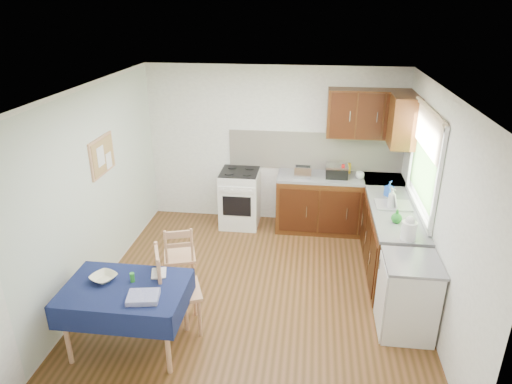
# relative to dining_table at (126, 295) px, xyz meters

# --- Properties ---
(floor) EXTENTS (4.20, 4.20, 0.00)m
(floor) POSITION_rel_dining_table_xyz_m (1.19, 1.16, -0.63)
(floor) COLOR #4B3114
(floor) RESTS_ON ground
(ceiling) EXTENTS (4.00, 4.20, 0.02)m
(ceiling) POSITION_rel_dining_table_xyz_m (1.19, 1.16, 1.87)
(ceiling) COLOR white
(ceiling) RESTS_ON wall_back
(wall_back) EXTENTS (4.00, 0.02, 2.50)m
(wall_back) POSITION_rel_dining_table_xyz_m (1.19, 3.26, 0.62)
(wall_back) COLOR white
(wall_back) RESTS_ON ground
(wall_front) EXTENTS (4.00, 0.02, 2.50)m
(wall_front) POSITION_rel_dining_table_xyz_m (1.19, -0.94, 0.62)
(wall_front) COLOR white
(wall_front) RESTS_ON ground
(wall_left) EXTENTS (0.02, 4.20, 2.50)m
(wall_left) POSITION_rel_dining_table_xyz_m (-0.81, 1.16, 0.62)
(wall_left) COLOR silver
(wall_left) RESTS_ON ground
(wall_right) EXTENTS (0.02, 4.20, 2.50)m
(wall_right) POSITION_rel_dining_table_xyz_m (3.19, 1.16, 0.62)
(wall_right) COLOR white
(wall_right) RESTS_ON ground
(base_cabinets) EXTENTS (1.90, 2.30, 0.86)m
(base_cabinets) POSITION_rel_dining_table_xyz_m (2.55, 2.42, -0.20)
(base_cabinets) COLOR #371509
(base_cabinets) RESTS_ON ground
(worktop_back) EXTENTS (1.90, 0.60, 0.04)m
(worktop_back) POSITION_rel_dining_table_xyz_m (2.24, 2.96, 0.25)
(worktop_back) COLOR slate
(worktop_back) RESTS_ON base_cabinets
(worktop_right) EXTENTS (0.60, 1.70, 0.04)m
(worktop_right) POSITION_rel_dining_table_xyz_m (2.89, 1.81, 0.25)
(worktop_right) COLOR slate
(worktop_right) RESTS_ON base_cabinets
(worktop_corner) EXTENTS (0.60, 0.60, 0.04)m
(worktop_corner) POSITION_rel_dining_table_xyz_m (2.89, 2.96, 0.25)
(worktop_corner) COLOR slate
(worktop_corner) RESTS_ON base_cabinets
(splashback) EXTENTS (2.70, 0.02, 0.60)m
(splashback) POSITION_rel_dining_table_xyz_m (1.84, 3.25, 0.57)
(splashback) COLOR white
(splashback) RESTS_ON wall_back
(upper_cabinets) EXTENTS (1.20, 0.85, 0.70)m
(upper_cabinets) POSITION_rel_dining_table_xyz_m (2.71, 2.96, 1.22)
(upper_cabinets) COLOR #371509
(upper_cabinets) RESTS_ON wall_back
(stove) EXTENTS (0.60, 0.61, 0.92)m
(stove) POSITION_rel_dining_table_xyz_m (0.69, 2.96, -0.18)
(stove) COLOR white
(stove) RESTS_ON ground
(window) EXTENTS (0.04, 1.48, 1.26)m
(window) POSITION_rel_dining_table_xyz_m (3.16, 1.86, 1.02)
(window) COLOR #315523
(window) RESTS_ON wall_right
(fridge) EXTENTS (0.58, 0.60, 0.89)m
(fridge) POSITION_rel_dining_table_xyz_m (2.89, 0.61, -0.19)
(fridge) COLOR white
(fridge) RESTS_ON ground
(corkboard) EXTENTS (0.04, 0.62, 0.47)m
(corkboard) POSITION_rel_dining_table_xyz_m (-0.78, 1.46, 0.96)
(corkboard) COLOR tan
(corkboard) RESTS_ON wall_left
(dining_table) EXTENTS (1.22, 0.83, 0.74)m
(dining_table) POSITION_rel_dining_table_xyz_m (0.00, 0.00, 0.00)
(dining_table) COLOR #0E1A39
(dining_table) RESTS_ON ground
(chair_far) EXTENTS (0.48, 0.48, 0.87)m
(chair_far) POSITION_rel_dining_table_xyz_m (0.22, 1.13, -0.18)
(chair_far) COLOR tan
(chair_far) RESTS_ON ground
(chair_near) EXTENTS (0.59, 0.59, 1.02)m
(chair_near) POSITION_rel_dining_table_xyz_m (0.40, 0.32, -0.10)
(chair_near) COLOR tan
(chair_near) RESTS_ON ground
(toaster) EXTENTS (0.25, 0.16, 0.20)m
(toaster) POSITION_rel_dining_table_xyz_m (1.67, 2.86, 0.35)
(toaster) COLOR #B5B5BA
(toaster) RESTS_ON worktop_back
(sandwich_press) EXTENTS (0.33, 0.28, 0.19)m
(sandwich_press) POSITION_rel_dining_table_xyz_m (2.18, 2.94, 0.36)
(sandwich_press) COLOR black
(sandwich_press) RESTS_ON worktop_back
(sauce_bottle) EXTENTS (0.05, 0.05, 0.22)m
(sauce_bottle) POSITION_rel_dining_table_xyz_m (2.27, 2.88, 0.38)
(sauce_bottle) COLOR red
(sauce_bottle) RESTS_ON worktop_back
(yellow_packet) EXTENTS (0.12, 0.09, 0.15)m
(yellow_packet) POSITION_rel_dining_table_xyz_m (2.35, 3.14, 0.34)
(yellow_packet) COLOR gold
(yellow_packet) RESTS_ON worktop_back
(dish_rack) EXTENTS (0.46, 0.35, 0.22)m
(dish_rack) POSITION_rel_dining_table_xyz_m (2.88, 1.97, 0.29)
(dish_rack) COLOR #97979D
(dish_rack) RESTS_ON worktop_right
(kettle) EXTENTS (0.17, 0.17, 0.28)m
(kettle) POSITION_rel_dining_table_xyz_m (2.91, 1.07, 0.39)
(kettle) COLOR white
(kettle) RESTS_ON worktop_right
(cup) EXTENTS (0.17, 0.17, 0.10)m
(cup) POSITION_rel_dining_table_xyz_m (2.53, 2.91, 0.32)
(cup) COLOR silver
(cup) RESTS_ON worktop_back
(soap_bottle_a) EXTENTS (0.14, 0.14, 0.27)m
(soap_bottle_a) POSITION_rel_dining_table_xyz_m (2.84, 1.89, 0.40)
(soap_bottle_a) COLOR white
(soap_bottle_a) RESTS_ON worktop_right
(soap_bottle_b) EXTENTS (0.13, 0.13, 0.21)m
(soap_bottle_b) POSITION_rel_dining_table_xyz_m (2.86, 2.30, 0.37)
(soap_bottle_b) COLOR blue
(soap_bottle_b) RESTS_ON worktop_right
(soap_bottle_c) EXTENTS (0.16, 0.16, 0.17)m
(soap_bottle_c) POSITION_rel_dining_table_xyz_m (2.84, 1.47, 0.35)
(soap_bottle_c) COLOR #227C25
(soap_bottle_c) RESTS_ON worktop_right
(plate_bowl) EXTENTS (0.33, 0.33, 0.06)m
(plate_bowl) POSITION_rel_dining_table_xyz_m (-0.25, 0.08, 0.14)
(plate_bowl) COLOR beige
(plate_bowl) RESTS_ON dining_table
(book) EXTENTS (0.20, 0.24, 0.02)m
(book) POSITION_rel_dining_table_xyz_m (0.19, 0.25, 0.11)
(book) COLOR white
(book) RESTS_ON dining_table
(spice_jar) EXTENTS (0.05, 0.05, 0.10)m
(spice_jar) POSITION_rel_dining_table_xyz_m (0.05, 0.10, 0.15)
(spice_jar) COLOR green
(spice_jar) RESTS_ON dining_table
(tea_towel) EXTENTS (0.33, 0.28, 0.05)m
(tea_towel) POSITION_rel_dining_table_xyz_m (0.26, -0.18, 0.13)
(tea_towel) COLOR #293096
(tea_towel) RESTS_ON dining_table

